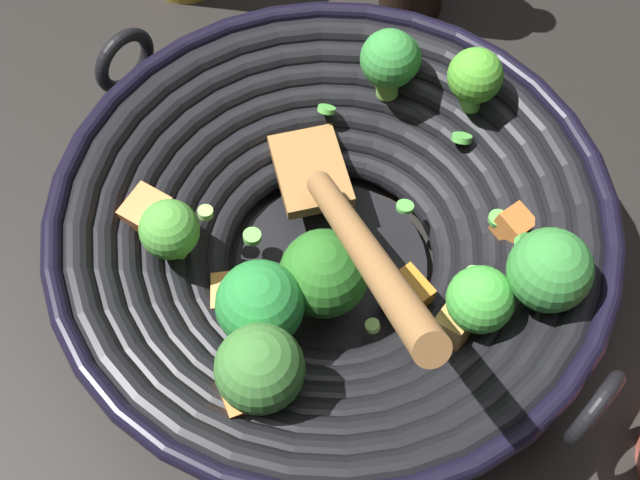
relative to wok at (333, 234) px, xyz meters
The scene contains 2 objects.
ground_plane 0.06m from the wok, 60.99° to the right, with size 4.00×4.00×0.00m, color black.
wok is the anchor object (origin of this frame).
Camera 1 is at (-0.04, 0.30, 0.57)m, focal length 48.89 mm.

